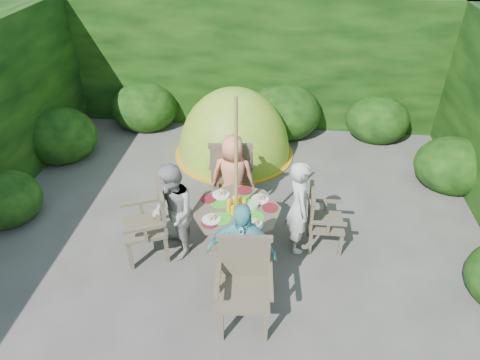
# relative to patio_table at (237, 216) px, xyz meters

# --- Properties ---
(ground) EXTENTS (60.00, 60.00, 0.00)m
(ground) POSITION_rel_patio_table_xyz_m (-0.08, 0.11, -0.56)
(ground) COLOR #494741
(ground) RESTS_ON ground
(hedge_enclosure) EXTENTS (9.00, 9.00, 2.50)m
(hedge_enclosure) POSITION_rel_patio_table_xyz_m (-0.08, 1.45, 0.69)
(hedge_enclosure) COLOR black
(hedge_enclosure) RESTS_ON ground
(patio_table) EXTENTS (1.34, 1.34, 0.80)m
(patio_table) POSITION_rel_patio_table_xyz_m (0.00, 0.00, 0.00)
(patio_table) COLOR #453E2D
(patio_table) RESTS_ON ground
(parasol_pole) EXTENTS (0.05, 0.05, 2.20)m
(parasol_pole) POSITION_rel_patio_table_xyz_m (-0.00, -0.00, 0.54)
(parasol_pole) COLOR olive
(parasol_pole) RESTS_ON ground
(garden_chair_right) EXTENTS (0.47, 0.52, 0.85)m
(garden_chair_right) POSITION_rel_patio_table_xyz_m (1.08, 0.21, -0.11)
(garden_chair_right) COLOR #453E2D
(garden_chair_right) RESTS_ON ground
(garden_chair_left) EXTENTS (0.70, 0.74, 0.98)m
(garden_chair_left) POSITION_rel_patio_table_xyz_m (-1.08, -0.18, -0.04)
(garden_chair_left) COLOR #453E2D
(garden_chair_left) RESTS_ON ground
(garden_chair_back) EXTENTS (0.69, 0.63, 1.06)m
(garden_chair_back) POSITION_rel_patio_table_xyz_m (-0.21, 1.06, 0.01)
(garden_chair_back) COLOR #453E2D
(garden_chair_back) RESTS_ON ground
(garden_chair_front) EXTENTS (0.64, 0.58, 1.00)m
(garden_chair_front) POSITION_rel_patio_table_xyz_m (0.20, -1.07, -0.03)
(garden_chair_front) COLOR #453E2D
(garden_chair_front) RESTS_ON ground
(child_right) EXTENTS (0.40, 0.53, 1.32)m
(child_right) POSITION_rel_patio_table_xyz_m (0.78, 0.14, 0.10)
(child_right) COLOR silver
(child_right) RESTS_ON ground
(child_left) EXTENTS (0.73, 0.80, 1.33)m
(child_left) POSITION_rel_patio_table_xyz_m (-0.79, -0.15, 0.10)
(child_left) COLOR #A6A5A0
(child_left) RESTS_ON ground
(child_back) EXTENTS (0.63, 0.41, 1.28)m
(child_back) POSITION_rel_patio_table_xyz_m (-0.15, 0.79, 0.08)
(child_back) COLOR #FE9069
(child_back) RESTS_ON ground
(child_front) EXTENTS (0.80, 0.36, 1.35)m
(child_front) POSITION_rel_patio_table_xyz_m (0.14, -0.79, 0.11)
(child_front) COLOR #51BBBD
(child_front) RESTS_ON ground
(dome_tent) EXTENTS (2.58, 2.58, 2.47)m
(dome_tent) POSITION_rel_patio_table_xyz_m (-0.35, 2.50, -0.56)
(dome_tent) COLOR #6BBB24
(dome_tent) RESTS_ON ground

